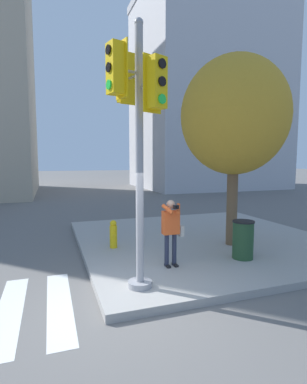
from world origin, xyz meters
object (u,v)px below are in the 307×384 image
at_px(traffic_signal_pole, 135,119).
at_px(street_tree, 234,116).
at_px(fire_hydrant, 113,234).
at_px(person_photographer, 171,227).
at_px(trash_bin, 243,240).

xyz_separation_m(traffic_signal_pole, street_tree, (3.63, 2.10, 0.51)).
bearing_deg(traffic_signal_pole, fire_hydrant, 87.37).
height_order(traffic_signal_pole, person_photographer, traffic_signal_pole).
height_order(person_photographer, street_tree, street_tree).
bearing_deg(person_photographer, traffic_signal_pole, -140.60).
height_order(traffic_signal_pole, street_tree, street_tree).
relative_size(person_photographer, street_tree, 0.29).
xyz_separation_m(street_tree, trash_bin, (-0.48, -1.25, -3.37)).
relative_size(traffic_signal_pole, fire_hydrant, 6.34).
xyz_separation_m(street_tree, fire_hydrant, (-3.50, 0.83, -3.46)).
bearing_deg(street_tree, person_photographer, -155.00).
bearing_deg(person_photographer, street_tree, 25.00).
bearing_deg(trash_bin, fire_hydrant, 145.47).
distance_m(street_tree, fire_hydrant, 4.99).
height_order(traffic_signal_pole, trash_bin, traffic_signal_pole).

